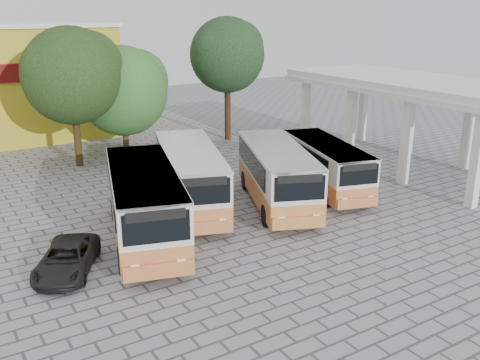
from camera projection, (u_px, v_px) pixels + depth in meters
ground at (313, 223)px, 24.24m from camera, size 90.00×90.00×0.00m
terminal_shelter at (412, 86)px, 31.26m from camera, size 6.80×15.80×5.40m
bus_far_left at (144, 201)px, 21.84m from camera, size 4.86×8.99×3.06m
bus_centre_left at (190, 174)px, 25.42m from camera, size 5.13×8.87×3.00m
bus_centre_right at (277, 172)px, 25.95m from camera, size 5.31×8.64×2.91m
bus_far_right at (326, 164)px, 28.00m from camera, size 4.15×7.69×2.61m
tree_left at (72, 72)px, 31.35m from camera, size 6.03×5.75×8.38m
tree_middle at (123, 88)px, 34.70m from camera, size 6.13×5.84×7.07m
tree_right at (228, 52)px, 37.87m from camera, size 5.59×5.32×8.79m
parked_car at (67, 259)px, 19.53m from camera, size 3.47×4.29×1.09m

